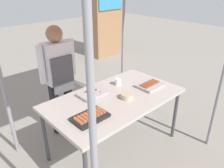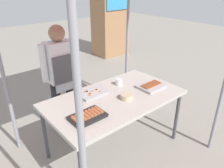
{
  "view_description": "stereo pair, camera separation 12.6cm",
  "coord_description": "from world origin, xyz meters",
  "px_view_note": "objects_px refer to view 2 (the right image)",
  "views": [
    {
      "loc": [
        -1.57,
        -1.62,
        2.0
      ],
      "look_at": [
        0.0,
        0.05,
        0.9
      ],
      "focal_mm": 35.52,
      "sensor_mm": 36.0,
      "label": 1
    },
    {
      "loc": [
        -1.48,
        -1.71,
        2.0
      ],
      "look_at": [
        0.0,
        0.05,
        0.9
      ],
      "focal_mm": 35.52,
      "sensor_mm": 36.0,
      "label": 2
    }
  ],
  "objects_px": {
    "stall_table": "(115,101)",
    "tray_meat_skewers": "(93,93)",
    "vendor_woman": "(61,72)",
    "tray_pork_links": "(88,116)",
    "tray_grilled_sausages": "(151,86)",
    "drink_cup_near_edge": "(119,82)",
    "neighbor_stall_left": "(110,22)",
    "condiment_bowl": "(126,97)"
  },
  "relations": [
    {
      "from": "tray_grilled_sausages",
      "to": "neighbor_stall_left",
      "type": "distance_m",
      "value": 3.77
    },
    {
      "from": "tray_grilled_sausages",
      "to": "drink_cup_near_edge",
      "type": "relative_size",
      "value": 3.79
    },
    {
      "from": "condiment_bowl",
      "to": "neighbor_stall_left",
      "type": "relative_size",
      "value": 0.08
    },
    {
      "from": "stall_table",
      "to": "condiment_bowl",
      "type": "height_order",
      "value": "condiment_bowl"
    },
    {
      "from": "drink_cup_near_edge",
      "to": "neighbor_stall_left",
      "type": "height_order",
      "value": "neighbor_stall_left"
    },
    {
      "from": "tray_meat_skewers",
      "to": "condiment_bowl",
      "type": "relative_size",
      "value": 2.43
    },
    {
      "from": "tray_meat_skewers",
      "to": "drink_cup_near_edge",
      "type": "relative_size",
      "value": 3.94
    },
    {
      "from": "stall_table",
      "to": "drink_cup_near_edge",
      "type": "xyz_separation_m",
      "value": [
        0.25,
        0.21,
        0.1
      ]
    },
    {
      "from": "stall_table",
      "to": "tray_meat_skewers",
      "type": "relative_size",
      "value": 4.7
    },
    {
      "from": "tray_grilled_sausages",
      "to": "drink_cup_near_edge",
      "type": "distance_m",
      "value": 0.41
    },
    {
      "from": "drink_cup_near_edge",
      "to": "vendor_woman",
      "type": "bearing_deg",
      "value": 130.46
    },
    {
      "from": "vendor_woman",
      "to": "neighbor_stall_left",
      "type": "xyz_separation_m",
      "value": [
        2.75,
        2.3,
        0.03
      ]
    },
    {
      "from": "stall_table",
      "to": "vendor_woman",
      "type": "height_order",
      "value": "vendor_woman"
    },
    {
      "from": "stall_table",
      "to": "neighbor_stall_left",
      "type": "height_order",
      "value": "neighbor_stall_left"
    },
    {
      "from": "drink_cup_near_edge",
      "to": "neighbor_stall_left",
      "type": "relative_size",
      "value": 0.05
    },
    {
      "from": "tray_meat_skewers",
      "to": "vendor_woman",
      "type": "xyz_separation_m",
      "value": [
        -0.1,
        0.57,
        0.11
      ]
    },
    {
      "from": "neighbor_stall_left",
      "to": "drink_cup_near_edge",
      "type": "bearing_deg",
      "value": -127.94
    },
    {
      "from": "tray_meat_skewers",
      "to": "drink_cup_near_edge",
      "type": "xyz_separation_m",
      "value": [
        0.41,
        -0.02,
        0.03
      ]
    },
    {
      "from": "tray_pork_links",
      "to": "drink_cup_near_edge",
      "type": "bearing_deg",
      "value": 25.98
    },
    {
      "from": "stall_table",
      "to": "condiment_bowl",
      "type": "distance_m",
      "value": 0.16
    },
    {
      "from": "tray_meat_skewers",
      "to": "tray_pork_links",
      "type": "height_order",
      "value": "tray_pork_links"
    },
    {
      "from": "neighbor_stall_left",
      "to": "condiment_bowl",
      "type": "bearing_deg",
      "value": -127.07
    },
    {
      "from": "stall_table",
      "to": "tray_grilled_sausages",
      "type": "relative_size",
      "value": 4.89
    },
    {
      "from": "condiment_bowl",
      "to": "vendor_woman",
      "type": "bearing_deg",
      "value": 109.74
    },
    {
      "from": "stall_table",
      "to": "tray_pork_links",
      "type": "relative_size",
      "value": 4.56
    },
    {
      "from": "condiment_bowl",
      "to": "neighbor_stall_left",
      "type": "distance_m",
      "value": 4.03
    },
    {
      "from": "stall_table",
      "to": "vendor_woman",
      "type": "xyz_separation_m",
      "value": [
        -0.25,
        0.79,
        0.18
      ]
    },
    {
      "from": "stall_table",
      "to": "drink_cup_near_edge",
      "type": "relative_size",
      "value": 18.55
    },
    {
      "from": "tray_grilled_sausages",
      "to": "drink_cup_near_edge",
      "type": "bearing_deg",
      "value": 130.77
    },
    {
      "from": "tray_meat_skewers",
      "to": "drink_cup_near_edge",
      "type": "height_order",
      "value": "drink_cup_near_edge"
    },
    {
      "from": "vendor_woman",
      "to": "tray_pork_links",
      "type": "bearing_deg",
      "value": 76.34
    },
    {
      "from": "stall_table",
      "to": "tray_pork_links",
      "type": "distance_m",
      "value": 0.51
    },
    {
      "from": "stall_table",
      "to": "vendor_woman",
      "type": "bearing_deg",
      "value": 107.74
    },
    {
      "from": "stall_table",
      "to": "drink_cup_near_edge",
      "type": "bearing_deg",
      "value": 39.51
    },
    {
      "from": "stall_table",
      "to": "drink_cup_near_edge",
      "type": "height_order",
      "value": "drink_cup_near_edge"
    },
    {
      "from": "tray_pork_links",
      "to": "vendor_woman",
      "type": "relative_size",
      "value": 0.23
    },
    {
      "from": "condiment_bowl",
      "to": "stall_table",
      "type": "bearing_deg",
      "value": 121.77
    },
    {
      "from": "tray_grilled_sausages",
      "to": "condiment_bowl",
      "type": "distance_m",
      "value": 0.44
    },
    {
      "from": "stall_table",
      "to": "tray_meat_skewers",
      "type": "distance_m",
      "value": 0.28
    },
    {
      "from": "tray_grilled_sausages",
      "to": "tray_meat_skewers",
      "type": "xyz_separation_m",
      "value": [
        -0.67,
        0.33,
        -0.01
      ]
    },
    {
      "from": "stall_table",
      "to": "tray_grilled_sausages",
      "type": "bearing_deg",
      "value": -11.52
    },
    {
      "from": "stall_table",
      "to": "tray_pork_links",
      "type": "bearing_deg",
      "value": -162.56
    }
  ]
}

